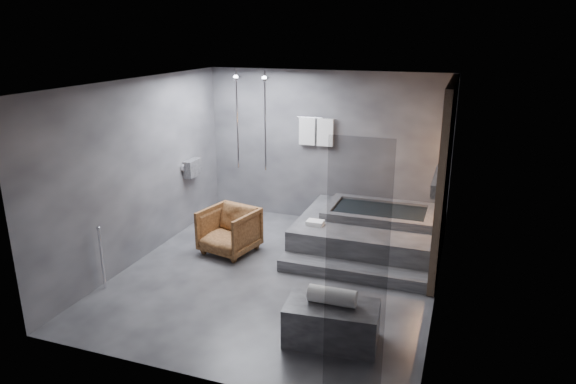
% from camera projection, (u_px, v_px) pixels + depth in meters
% --- Properties ---
extents(room, '(5.00, 5.04, 2.82)m').
position_uv_depth(room, '(310.00, 160.00, 7.19)').
color(room, '#2C2C2F').
rests_on(room, ground).
extents(tub_deck, '(2.20, 2.00, 0.50)m').
position_uv_depth(tub_deck, '(368.00, 233.00, 8.51)').
color(tub_deck, '#313134').
rests_on(tub_deck, ground).
extents(tub_step, '(2.20, 0.36, 0.18)m').
position_uv_depth(tub_step, '(351.00, 272.00, 7.50)').
color(tub_step, '#313134').
rests_on(tub_step, ground).
extents(concrete_bench, '(1.11, 0.67, 0.48)m').
position_uv_depth(concrete_bench, '(332.00, 323.00, 5.91)').
color(concrete_bench, '#2E2D30').
rests_on(concrete_bench, ground).
extents(driftwood_chair, '(0.95, 0.96, 0.74)m').
position_uv_depth(driftwood_chair, '(229.00, 231.00, 8.29)').
color(driftwood_chair, '#432510').
rests_on(driftwood_chair, ground).
extents(rolled_towel, '(0.56, 0.20, 0.20)m').
position_uv_depth(rolled_towel, '(332.00, 296.00, 5.83)').
color(rolled_towel, white).
rests_on(rolled_towel, concrete_bench).
extents(deck_towel, '(0.27, 0.20, 0.07)m').
position_uv_depth(deck_towel, '(315.00, 223.00, 8.17)').
color(deck_towel, white).
rests_on(deck_towel, tub_deck).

